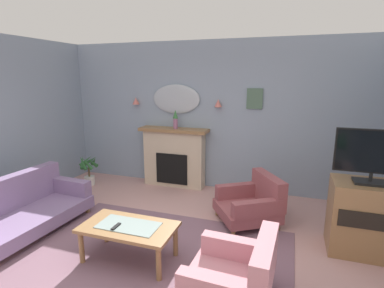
# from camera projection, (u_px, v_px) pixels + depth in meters

# --- Properties ---
(floor) EXTENTS (6.86, 6.65, 0.10)m
(floor) POSITION_uv_depth(u_px,v_px,m) (144.00, 275.00, 3.36)
(floor) COLOR #C6938E
(floor) RESTS_ON ground
(wall_back) EXTENTS (6.86, 0.10, 2.79)m
(wall_back) POSITION_uv_depth(u_px,v_px,m) (212.00, 116.00, 5.70)
(wall_back) COLOR #8C9EB2
(wall_back) RESTS_ON ground
(patterned_rug) EXTENTS (3.20, 2.40, 0.01)m
(patterned_rug) POSITION_uv_depth(u_px,v_px,m) (152.00, 261.00, 3.53)
(patterned_rug) COLOR #7F5B6B
(patterned_rug) RESTS_ON ground
(fireplace) EXTENTS (1.36, 0.36, 1.16)m
(fireplace) POSITION_uv_depth(u_px,v_px,m) (174.00, 158.00, 5.89)
(fireplace) COLOR beige
(fireplace) RESTS_ON ground
(mantel_vase_left) EXTENTS (0.10, 0.10, 0.36)m
(mantel_vase_left) POSITION_uv_depth(u_px,v_px,m) (175.00, 119.00, 5.68)
(mantel_vase_left) COLOR #9E6084
(mantel_vase_left) RESTS_ON fireplace
(wall_mirror) EXTENTS (0.96, 0.06, 0.56)m
(wall_mirror) POSITION_uv_depth(u_px,v_px,m) (176.00, 99.00, 5.77)
(wall_mirror) COLOR #B2BCC6
(wall_sconce_left) EXTENTS (0.14, 0.14, 0.14)m
(wall_sconce_left) POSITION_uv_depth(u_px,v_px,m) (136.00, 101.00, 6.00)
(wall_sconce_left) COLOR #D17066
(wall_sconce_right) EXTENTS (0.14, 0.14, 0.14)m
(wall_sconce_right) POSITION_uv_depth(u_px,v_px,m) (218.00, 103.00, 5.47)
(wall_sconce_right) COLOR #D17066
(framed_picture) EXTENTS (0.28, 0.03, 0.36)m
(framed_picture) POSITION_uv_depth(u_px,v_px,m) (255.00, 99.00, 5.31)
(framed_picture) COLOR #4C6B56
(coffee_table) EXTENTS (1.10, 0.60, 0.45)m
(coffee_table) POSITION_uv_depth(u_px,v_px,m) (129.00, 230.00, 3.48)
(coffee_table) COLOR olive
(coffee_table) RESTS_ON ground
(tv_remote) EXTENTS (0.04, 0.16, 0.02)m
(tv_remote) POSITION_uv_depth(u_px,v_px,m) (116.00, 227.00, 3.42)
(tv_remote) COLOR black
(tv_remote) RESTS_ON coffee_table
(floral_couch) EXTENTS (0.95, 1.76, 0.76)m
(floral_couch) POSITION_uv_depth(u_px,v_px,m) (23.00, 209.00, 4.18)
(floral_couch) COLOR gray
(floral_couch) RESTS_ON ground
(armchair_in_corner) EXTENTS (0.85, 0.85, 0.71)m
(armchair_in_corner) POSITION_uv_depth(u_px,v_px,m) (237.00, 275.00, 2.81)
(armchair_in_corner) COLOR #B77A84
(armchair_in_corner) RESTS_ON ground
(armchair_by_coffee_table) EXTENTS (1.12, 1.12, 0.71)m
(armchair_by_coffee_table) POSITION_uv_depth(u_px,v_px,m) (253.00, 202.00, 4.44)
(armchair_by_coffee_table) COLOR #934C51
(armchair_by_coffee_table) RESTS_ON ground
(tv_cabinet) EXTENTS (0.80, 0.57, 0.90)m
(tv_cabinet) POSITION_uv_depth(u_px,v_px,m) (365.00, 218.00, 3.64)
(tv_cabinet) COLOR olive
(tv_cabinet) RESTS_ON ground
(tv_flatscreen) EXTENTS (0.84, 0.24, 0.65)m
(tv_flatscreen) POSITION_uv_depth(u_px,v_px,m) (374.00, 155.00, 3.44)
(tv_flatscreen) COLOR black
(tv_flatscreen) RESTS_ON tv_cabinet
(potted_plant_small_fern) EXTENTS (0.40, 0.39, 0.62)m
(potted_plant_small_fern) POSITION_uv_depth(u_px,v_px,m) (89.00, 169.00, 5.96)
(potted_plant_small_fern) COLOR silver
(potted_plant_small_fern) RESTS_ON ground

